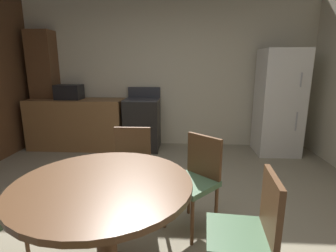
{
  "coord_description": "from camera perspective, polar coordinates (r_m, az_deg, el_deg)",
  "views": [
    {
      "loc": [
        0.33,
        -2.06,
        1.51
      ],
      "look_at": [
        0.14,
        0.91,
        0.8
      ],
      "focal_mm": 27.63,
      "sensor_mm": 36.0,
      "label": 1
    }
  ],
  "objects": [
    {
      "name": "chair_north",
      "position": [
        2.72,
        -8.11,
        -8.4
      ],
      "size": [
        0.41,
        0.41,
        0.87
      ],
      "rotation": [
        0.0,
        0.0,
        4.73
      ],
      "color": "brown",
      "rests_on": "ground"
    },
    {
      "name": "pantry_column",
      "position": [
        5.36,
        -25.35,
        7.24
      ],
      "size": [
        0.44,
        0.36,
        2.1
      ],
      "primitive_type": "cube",
      "color": "brown",
      "rests_on": "ground"
    },
    {
      "name": "refrigerator",
      "position": [
        4.77,
        23.23,
        4.77
      ],
      "size": [
        0.68,
        0.68,
        1.76
      ],
      "color": "white",
      "rests_on": "ground"
    },
    {
      "name": "kitchen_counter",
      "position": [
        5.02,
        -19.31,
        0.47
      ],
      "size": [
        1.7,
        0.6,
        0.9
      ],
      "primitive_type": "cube",
      "color": "olive",
      "rests_on": "ground"
    },
    {
      "name": "chair_northeast",
      "position": [
        2.45,
        6.14,
        -10.96
      ],
      "size": [
        0.57,
        0.57,
        0.87
      ],
      "rotation": [
        0.0,
        0.0,
        3.97
      ],
      "color": "brown",
      "rests_on": "ground"
    },
    {
      "name": "oven_range",
      "position": [
        4.68,
        -5.63,
        0.5
      ],
      "size": [
        0.6,
        0.6,
        1.1
      ],
      "color": "black",
      "rests_on": "ground"
    },
    {
      "name": "wall_back",
      "position": [
        4.92,
        -0.24,
        11.57
      ],
      "size": [
        5.54,
        0.12,
        2.7
      ],
      "primitive_type": "cube",
      "color": "beige",
      "rests_on": "ground"
    },
    {
      "name": "microwave",
      "position": [
        4.97,
        -20.96,
        7.02
      ],
      "size": [
        0.44,
        0.32,
        0.26
      ],
      "primitive_type": "cube",
      "color": "black",
      "rests_on": "kitchen_counter"
    },
    {
      "name": "ground_plane",
      "position": [
        2.57,
        -4.78,
        -22.49
      ],
      "size": [
        14.0,
        14.0,
        0.0
      ],
      "primitive_type": "plane",
      "color": "gray"
    },
    {
      "name": "dining_table",
      "position": [
        1.85,
        -13.89,
        -16.33
      ],
      "size": [
        1.17,
        1.17,
        0.76
      ],
      "color": "brown",
      "rests_on": "ground"
    },
    {
      "name": "chair_east",
      "position": [
        1.81,
        17.59,
        -20.94
      ],
      "size": [
        0.43,
        0.43,
        0.87
      ],
      "rotation": [
        0.0,
        0.0,
        3.06
      ],
      "color": "brown",
      "rests_on": "ground"
    }
  ]
}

